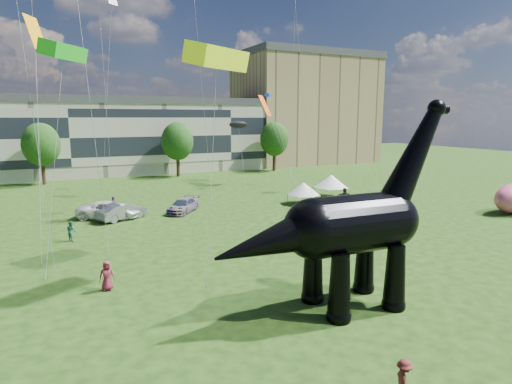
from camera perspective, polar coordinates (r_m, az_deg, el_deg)
name	(u,v)px	position (r m, az deg, el deg)	size (l,w,h in m)	color
ground	(320,322)	(21.55, 8.48, -16.72)	(220.00, 220.00, 0.00)	#16330C
terrace_row	(68,140)	(77.95, -23.75, 6.40)	(78.00, 11.00, 12.00)	beige
apartment_block	(305,111)	(95.59, 6.53, 10.65)	(28.00, 18.00, 22.00)	tan
tree_mid_left	(41,141)	(68.90, -26.78, 6.07)	(5.20, 5.20, 9.44)	#382314
tree_mid_right	(177,138)	(71.47, -10.46, 7.06)	(5.20, 5.20, 9.44)	#382314
tree_far_right	(274,136)	(78.22, 2.45, 7.44)	(5.20, 5.20, 9.44)	#382314
dinosaur_sculpture	(345,229)	(21.90, 11.81, -4.79)	(13.40, 3.79, 10.97)	black
car_grey	(122,211)	(42.73, -17.42, -2.46)	(1.71, 4.91, 1.62)	gray
car_white	(109,210)	(43.71, -18.99, -2.27)	(2.72, 5.90, 1.64)	white
car_dark	(183,206)	(44.52, -9.70, -1.81)	(1.96, 4.82, 1.40)	#595960
gazebo_near	(303,189)	(48.32, 6.34, 0.45)	(3.66, 3.66, 2.48)	silver
gazebo_far	(331,181)	(53.11, 9.97, 1.42)	(3.95, 3.95, 2.75)	white
visitors	(152,238)	(32.55, -13.67, -6.01)	(49.42, 35.80, 1.82)	#4B2F6B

